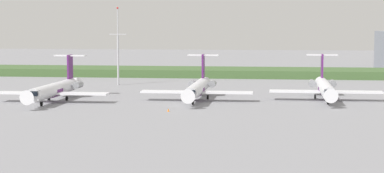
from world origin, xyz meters
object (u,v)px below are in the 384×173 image
Objects in this scene: regional_jet_nearest at (55,89)px; regional_jet_third at (325,88)px; regional_jet_second at (198,88)px; safety_cone_front_marker at (168,110)px; antenna_mast at (118,53)px.

regional_jet_nearest is 55.39m from regional_jet_third.
regional_jet_second is 1.00× the size of regional_jet_third.
regional_jet_nearest is 1.00× the size of regional_jet_second.
regional_jet_second is at bearing 11.57° from regional_jet_nearest.
regional_jet_nearest is 1.00× the size of regional_jet_third.
regional_jet_third is at bearing 37.84° from safety_cone_front_marker.
safety_cone_front_marker is (21.08, -50.35, -8.04)m from antenna_mast.
regional_jet_nearest is at bearing 153.26° from safety_cone_front_marker.
antenna_mast is at bearing 127.31° from regional_jet_second.
antenna_mast is at bearing 112.72° from safety_cone_front_marker.
antenna_mast reaches higher than regional_jet_third.
regional_jet_third is 56.36× the size of safety_cone_front_marker.
regional_jet_second is 40.38m from antenna_mast.
regional_jet_nearest is 38.28m from antenna_mast.
regional_jet_third is (26.06, 4.13, 0.00)m from regional_jet_second.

